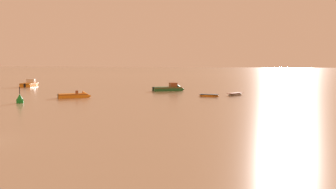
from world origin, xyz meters
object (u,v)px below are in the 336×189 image
object	(u,v)px
rowboat_moored_0	(209,96)
motorboat_moored_1	(78,96)
motorboat_moored_2	(172,89)
motorboat_moored_3	(31,85)
rowboat_moored_4	(235,94)
channel_buoy	(20,100)

from	to	relation	value
rowboat_moored_0	motorboat_moored_1	world-z (taller)	motorboat_moored_1
rowboat_moored_0	motorboat_moored_2	distance (m)	13.49
motorboat_moored_1	motorboat_moored_3	size ratio (longest dim) A/B	0.71
motorboat_moored_2	motorboat_moored_3	xyz separation A→B (m)	(-33.94, 3.21, 0.03)
motorboat_moored_3	rowboat_moored_4	xyz separation A→B (m)	(46.74, -9.34, -0.23)
rowboat_moored_0	rowboat_moored_4	distance (m)	4.96
rowboat_moored_0	channel_buoy	xyz separation A→B (m)	(-21.12, -17.91, 0.33)
rowboat_moored_0	motorboat_moored_2	bearing A→B (deg)	-45.10
rowboat_moored_0	motorboat_moored_3	xyz separation A→B (m)	(-43.31, 12.92, 0.24)
motorboat_moored_1	channel_buoy	distance (m)	9.92
rowboat_moored_0	motorboat_moored_1	xyz separation A→B (m)	(-18.34, -8.39, 0.10)
rowboat_moored_0	motorboat_moored_2	size ratio (longest dim) A/B	0.51
motorboat_moored_3	rowboat_moored_0	bearing A→B (deg)	-125.85
motorboat_moored_2	rowboat_moored_4	distance (m)	14.19
rowboat_moored_0	motorboat_moored_2	xyz separation A→B (m)	(-9.36, 9.71, 0.21)
motorboat_moored_1	rowboat_moored_4	distance (m)	24.85
rowboat_moored_4	channel_buoy	world-z (taller)	channel_buoy
motorboat_moored_2	motorboat_moored_3	distance (m)	34.10
motorboat_moored_3	channel_buoy	distance (m)	37.98
rowboat_moored_4	channel_buoy	distance (m)	32.63
rowboat_moored_4	channel_buoy	xyz separation A→B (m)	(-24.56, -21.49, 0.31)
rowboat_moored_4	rowboat_moored_0	bearing A→B (deg)	-20.31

